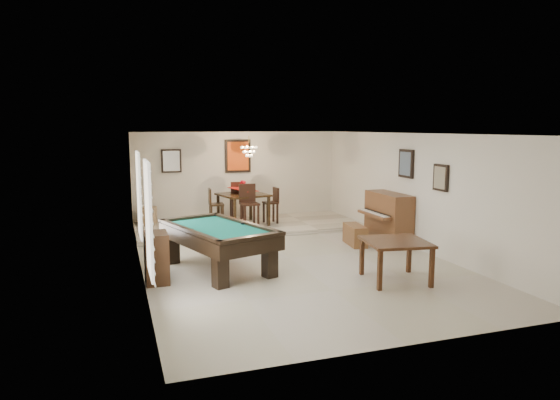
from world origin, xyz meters
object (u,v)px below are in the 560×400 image
piano_bench (355,235)px  corner_bench (148,216)px  apothecary_chest (156,258)px  dining_chair_west (216,207)px  square_table (395,261)px  dining_table (243,207)px  dining_chair_south (250,207)px  dining_chair_east (270,205)px  pool_table (218,249)px  upright_piano (383,218)px  flower_vase (243,185)px  chandelier (249,147)px  dining_chair_north (237,201)px

piano_bench → corner_bench: bearing=141.8°
apothecary_chest → dining_chair_west: 4.50m
square_table → dining_table: size_ratio=0.92×
square_table → dining_chair_south: 4.81m
dining_chair_west → dining_chair_east: size_ratio=1.04×
dining_chair_west → apothecary_chest: bearing=160.2°
pool_table → corner_bench: (-1.01, 4.52, -0.07)m
apothecary_chest → dining_chair_south: dining_chair_south is taller
square_table → upright_piano: bearing=64.2°
piano_bench → dining_chair_south: bearing=137.8°
square_table → upright_piano: (1.31, 2.70, 0.23)m
dining_chair_west → flower_vase: bearing=-85.2°
pool_table → chandelier: bearing=48.4°
pool_table → piano_bench: size_ratio=2.93×
upright_piano → dining_chair_east: bearing=127.1°
dining_table → chandelier: size_ratio=1.93×
piano_bench → dining_table: size_ratio=0.73×
pool_table → upright_piano: (4.16, 1.00, 0.18)m
upright_piano → dining_table: bearing=136.2°
chandelier → square_table: bearing=-76.5°
apothecary_chest → flower_vase: 4.90m
upright_piano → piano_bench: upright_piano is taller
pool_table → dining_chair_east: (2.18, 3.62, 0.19)m
corner_bench → dining_chair_east: bearing=-15.7°
flower_vase → dining_chair_east: (0.77, -0.01, -0.60)m
piano_bench → apothecary_chest: 4.86m
dining_table → dining_chair_south: bearing=-91.8°
square_table → piano_bench: (0.58, 2.71, -0.13)m
flower_vase → piano_bench: bearing=-52.3°
pool_table → apothecary_chest: bearing=-177.4°
pool_table → square_table: pool_table is taller
piano_bench → flower_vase: size_ratio=3.27×
dining_table → corner_bench: (-2.43, 0.89, -0.25)m
apothecary_chest → dining_chair_east: dining_chair_east is taller
dining_chair_south → dining_chair_east: bearing=41.5°
flower_vase → dining_chair_west: flower_vase is taller
dining_chair_west → corner_bench: 1.94m
piano_bench → dining_chair_north: 3.94m
piano_bench → dining_chair_east: size_ratio=0.87×
dining_chair_south → dining_chair_west: 1.04m
dining_chair_north → corner_bench: bearing=1.5°
piano_bench → dining_table: (-2.02, 2.62, 0.36)m
upright_piano → apothecary_chest: upright_piano is taller
square_table → flower_vase: (-1.44, 5.33, 0.84)m
flower_vase → pool_table: bearing=-111.3°
square_table → apothecary_chest: 4.24m
apothecary_chest → dining_chair_south: bearing=52.0°
square_table → corner_bench: size_ratio=2.13×
dining_chair_north → square_table: bearing=108.1°
flower_vase → dining_chair_west: 0.93m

